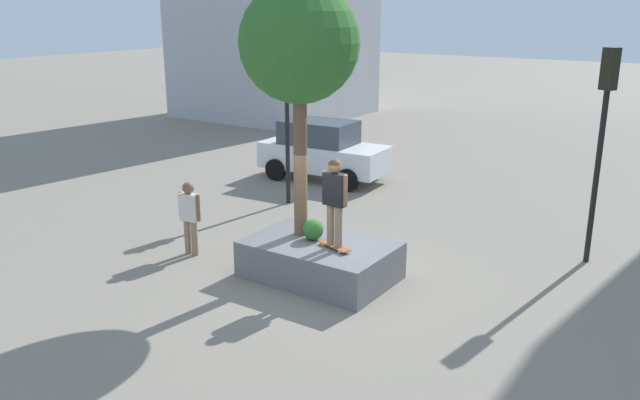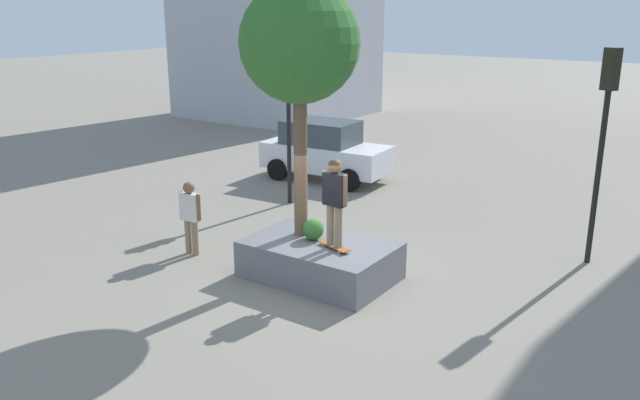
% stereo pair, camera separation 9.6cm
% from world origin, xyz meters
% --- Properties ---
extents(ground_plane, '(120.00, 120.00, 0.00)m').
position_xyz_m(ground_plane, '(0.00, 0.00, 0.00)').
color(ground_plane, gray).
extents(planter_ledge, '(2.97, 1.96, 0.77)m').
position_xyz_m(planter_ledge, '(-0.23, -0.11, 0.39)').
color(planter_ledge, slate).
rests_on(planter_ledge, ground).
extents(plaza_tree, '(2.38, 2.38, 5.14)m').
position_xyz_m(plaza_tree, '(-0.84, 0.08, 4.68)').
color(plaza_tree, brown).
rests_on(plaza_tree, planter_ledge).
extents(boxwood_shrub, '(0.44, 0.44, 0.44)m').
position_xyz_m(boxwood_shrub, '(-0.43, -0.05, 0.99)').
color(boxwood_shrub, '#2D6628').
rests_on(boxwood_shrub, planter_ledge).
extents(skateboard, '(0.83, 0.45, 0.07)m').
position_xyz_m(skateboard, '(0.22, -0.26, 0.83)').
color(skateboard, brown).
rests_on(skateboard, planter_ledge).
extents(skateboarder, '(0.59, 0.27, 1.75)m').
position_xyz_m(skateboarder, '(0.22, -0.26, 1.86)').
color(skateboarder, '#847056').
rests_on(skateboarder, skateboard).
extents(police_car, '(4.19, 2.14, 1.90)m').
position_xyz_m(police_car, '(-4.62, 6.56, 0.96)').
color(police_car, white).
rests_on(police_car, ground).
extents(traffic_light_corner, '(0.36, 0.37, 4.61)m').
position_xyz_m(traffic_light_corner, '(4.15, 3.91, 3.14)').
color(traffic_light_corner, black).
rests_on(traffic_light_corner, ground).
extents(traffic_light_median, '(0.37, 0.36, 4.17)m').
position_xyz_m(traffic_light_median, '(-3.94, 3.78, 2.86)').
color(traffic_light_median, black).
rests_on(traffic_light_median, ground).
extents(bystander_watching, '(0.57, 0.26, 1.69)m').
position_xyz_m(bystander_watching, '(-3.36, -0.65, 0.98)').
color(bystander_watching, '#847056').
rests_on(bystander_watching, ground).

